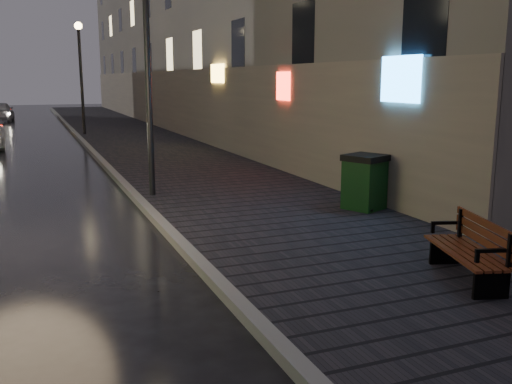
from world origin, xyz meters
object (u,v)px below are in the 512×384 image
(bench, at_px, (472,250))
(car_far, at_px, (0,112))
(lamp_far, at_px, (80,64))
(trash_bin, at_px, (364,181))
(lamp_near, at_px, (147,47))

(bench, bearing_deg, car_far, 117.73)
(lamp_far, height_order, car_far, lamp_far)
(bench, distance_m, car_far, 36.47)
(bench, xyz_separation_m, car_far, (-6.98, 35.80, 0.10))
(lamp_far, bearing_deg, trash_bin, -78.80)
(trash_bin, bearing_deg, car_far, 80.57)
(lamp_far, bearing_deg, bench, -83.17)
(lamp_far, xyz_separation_m, bench, (2.79, -23.28, -2.92))
(lamp_near, height_order, car_far, lamp_near)
(lamp_far, distance_m, car_far, 13.50)
(car_far, bearing_deg, lamp_far, 112.36)
(bench, distance_m, trash_bin, 4.32)
(lamp_near, bearing_deg, trash_bin, -39.21)
(trash_bin, distance_m, car_far, 32.59)
(car_far, bearing_deg, bench, 104.89)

